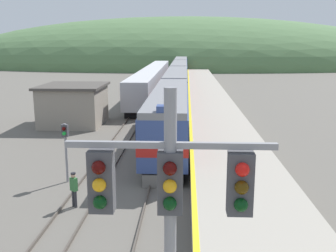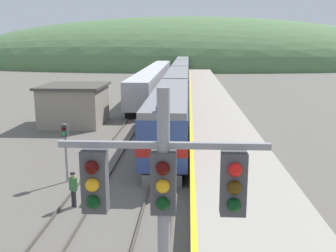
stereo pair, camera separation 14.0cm
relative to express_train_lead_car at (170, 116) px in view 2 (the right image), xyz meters
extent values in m
cube|color=#4C443D|center=(-0.72, 42.66, -2.27)|extent=(0.08, 180.00, 0.16)
cube|color=#4C443D|center=(0.72, 42.66, -2.27)|extent=(0.08, 180.00, 0.16)
cube|color=#4C443D|center=(-4.82, 42.66, -2.27)|extent=(0.08, 180.00, 0.16)
cube|color=#4C443D|center=(-3.38, 42.66, -2.27)|extent=(0.08, 180.00, 0.16)
cube|color=#9E9689|center=(4.25, 22.66, -1.80)|extent=(5.34, 140.00, 1.11)
cube|color=yellow|center=(1.70, 22.66, -1.23)|extent=(0.24, 140.00, 0.01)
ellipsoid|color=#517547|center=(0.00, 108.45, -2.35)|extent=(165.54, 74.49, 32.79)
cube|color=gray|center=(-9.81, 7.40, -0.50)|extent=(5.61, 6.23, 3.71)
cube|color=#47423D|center=(-9.81, 7.40, 1.48)|extent=(6.11, 6.73, 0.24)
cube|color=black|center=(0.00, 0.23, -1.93)|extent=(2.38, 18.74, 0.85)
cube|color=#334784|center=(0.00, 0.23, 0.02)|extent=(2.91, 19.94, 3.05)
cube|color=red|center=(0.00, 0.23, -0.22)|extent=(2.94, 19.96, 0.67)
cube|color=black|center=(0.00, 0.23, 0.70)|extent=(2.93, 18.74, 0.92)
cube|color=slate|center=(0.00, 0.23, 1.75)|extent=(2.73, 19.94, 0.40)
cube|color=black|center=(0.00, -8.61, 0.70)|extent=(2.95, 2.20, 1.22)
cube|color=#334784|center=(0.00, -9.29, 2.13)|extent=(0.64, 0.80, 0.36)
cube|color=slate|center=(0.00, -9.54, -1.97)|extent=(2.27, 0.40, 0.77)
cube|color=black|center=(0.00, 21.52, -1.93)|extent=(2.38, 19.59, 0.85)
cube|color=#334784|center=(0.00, 21.52, 0.02)|extent=(2.91, 20.84, 3.05)
cube|color=red|center=(0.00, 21.52, -0.22)|extent=(2.94, 20.86, 0.67)
cube|color=black|center=(0.00, 21.52, 0.70)|extent=(2.93, 19.59, 0.92)
cube|color=slate|center=(0.00, 21.52, 1.75)|extent=(2.73, 20.84, 0.40)
cube|color=black|center=(0.00, 43.26, -1.93)|extent=(2.38, 19.59, 0.85)
cube|color=#334784|center=(0.00, 43.26, 0.02)|extent=(2.91, 20.84, 3.05)
cube|color=red|center=(0.00, 43.26, -0.22)|extent=(2.94, 20.86, 0.67)
cube|color=black|center=(0.00, 43.26, 0.70)|extent=(2.93, 19.59, 0.92)
cube|color=slate|center=(0.00, 43.26, 1.75)|extent=(2.73, 20.84, 0.40)
cube|color=black|center=(0.00, 65.00, -1.93)|extent=(2.38, 19.59, 0.85)
cube|color=#334784|center=(0.00, 65.00, 0.02)|extent=(2.91, 20.84, 3.05)
cube|color=red|center=(0.00, 65.00, -0.22)|extent=(2.94, 20.86, 0.67)
cube|color=black|center=(0.00, 65.00, 0.70)|extent=(2.93, 19.59, 0.92)
cube|color=slate|center=(0.00, 65.00, 1.75)|extent=(2.73, 20.84, 0.40)
cube|color=black|center=(-4.10, 33.05, -1.95)|extent=(2.46, 45.03, 0.80)
cube|color=#BCBCC1|center=(-4.10, 33.05, 0.02)|extent=(2.90, 46.90, 3.15)
cube|color=gray|center=(1.05, -24.67, 4.17)|extent=(3.30, 0.10, 0.10)
cube|color=#424247|center=(-0.05, -24.67, 3.56)|extent=(0.40, 0.28, 1.02)
sphere|color=#3C0504|center=(-0.05, -24.84, 3.85)|extent=(0.22, 0.22, 0.22)
sphere|color=orange|center=(-0.05, -24.84, 3.56)|extent=(0.22, 0.22, 0.22)
sphere|color=black|center=(-0.05, -24.84, 3.28)|extent=(0.22, 0.22, 0.22)
cube|color=#424247|center=(1.05, -24.67, 3.56)|extent=(0.40, 0.28, 1.02)
sphere|color=#3C0504|center=(1.05, -24.84, 3.85)|extent=(0.22, 0.22, 0.22)
sphere|color=orange|center=(1.05, -24.84, 3.56)|extent=(0.22, 0.22, 0.22)
sphere|color=black|center=(1.05, -24.84, 3.28)|extent=(0.22, 0.22, 0.22)
cube|color=#424247|center=(2.15, -24.67, 3.56)|extent=(0.40, 0.28, 1.02)
sphere|color=red|center=(2.15, -24.84, 3.85)|extent=(0.22, 0.22, 0.22)
sphere|color=#412C05|center=(2.15, -24.84, 3.56)|extent=(0.22, 0.22, 0.22)
sphere|color=black|center=(2.15, -24.84, 3.28)|extent=(0.22, 0.22, 0.22)
cylinder|color=gray|center=(-5.64, -8.90, -0.60)|extent=(0.14, 0.14, 3.51)
cube|color=#424247|center=(-5.64, -8.90, 0.75)|extent=(0.36, 0.28, 0.71)
sphere|color=#3C0504|center=(-5.64, -9.07, 0.89)|extent=(0.22, 0.22, 0.22)
sphere|color=green|center=(-5.64, -9.07, 0.61)|extent=(0.22, 0.22, 0.22)
cylinder|color=#2D2D33|center=(-4.28, -12.40, -1.92)|extent=(0.14, 0.14, 0.87)
cylinder|color=#2D2D33|center=(-4.15, -12.50, -1.92)|extent=(0.14, 0.14, 0.87)
cube|color=#336B38|center=(-4.21, -12.45, -1.15)|extent=(0.42, 0.39, 0.67)
sphere|color=tan|center=(-4.21, -12.45, -0.70)|extent=(0.23, 0.23, 0.23)
cylinder|color=black|center=(-4.21, -12.45, -0.59)|extent=(0.25, 0.25, 0.07)
camera|label=1|loc=(1.29, -30.55, 5.75)|focal=42.00mm
camera|label=2|loc=(1.43, -30.55, 5.75)|focal=42.00mm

